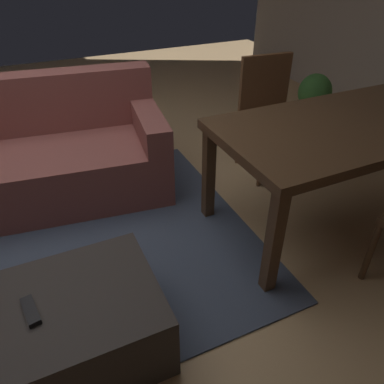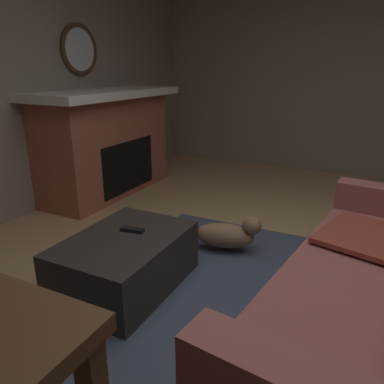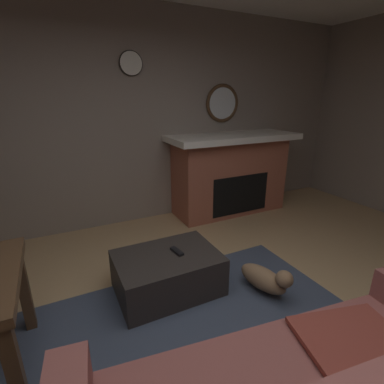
{
  "view_description": "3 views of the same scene",
  "coord_description": "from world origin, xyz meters",
  "px_view_note": "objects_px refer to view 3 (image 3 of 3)",
  "views": [
    {
      "loc": [
        0.11,
        -2.26,
        1.67
      ],
      "look_at": [
        0.57,
        -1.26,
        0.92
      ],
      "focal_mm": 34.65,
      "sensor_mm": 36.0,
      "label": 1
    },
    {
      "loc": [
        1.77,
        0.31,
        1.41
      ],
      "look_at": [
        -0.06,
        -0.6,
        0.73
      ],
      "focal_mm": 34.81,
      "sensor_mm": 36.0,
      "label": 2
    },
    {
      "loc": [
        0.79,
        1.0,
        1.7
      ],
      "look_at": [
        -0.17,
        -0.92,
        0.97
      ],
      "focal_mm": 26.71,
      "sensor_mm": 36.0,
      "label": 3
    }
  ],
  "objects_px": {
    "tv_remote": "(177,251)",
    "ottoman_coffee_table": "(168,273)",
    "small_dog": "(266,278)",
    "fireplace": "(230,174)",
    "wall_clock": "(131,63)",
    "round_wall_mirror": "(222,103)"
  },
  "relations": [
    {
      "from": "round_wall_mirror",
      "to": "ottoman_coffee_table",
      "type": "height_order",
      "value": "round_wall_mirror"
    },
    {
      "from": "fireplace",
      "to": "wall_clock",
      "type": "bearing_deg",
      "value": -12.12
    },
    {
      "from": "round_wall_mirror",
      "to": "wall_clock",
      "type": "height_order",
      "value": "wall_clock"
    },
    {
      "from": "fireplace",
      "to": "tv_remote",
      "type": "relative_size",
      "value": 11.88
    },
    {
      "from": "ottoman_coffee_table",
      "to": "wall_clock",
      "type": "distance_m",
      "value": 2.52
    },
    {
      "from": "fireplace",
      "to": "ottoman_coffee_table",
      "type": "distance_m",
      "value": 2.12
    },
    {
      "from": "ottoman_coffee_table",
      "to": "tv_remote",
      "type": "height_order",
      "value": "tv_remote"
    },
    {
      "from": "fireplace",
      "to": "small_dog",
      "type": "relative_size",
      "value": 3.6
    },
    {
      "from": "tv_remote",
      "to": "wall_clock",
      "type": "height_order",
      "value": "wall_clock"
    },
    {
      "from": "tv_remote",
      "to": "ottoman_coffee_table",
      "type": "bearing_deg",
      "value": -7.45
    },
    {
      "from": "fireplace",
      "to": "ottoman_coffee_table",
      "type": "bearing_deg",
      "value": 41.25
    },
    {
      "from": "tv_remote",
      "to": "small_dog",
      "type": "bearing_deg",
      "value": 137.63
    },
    {
      "from": "round_wall_mirror",
      "to": "small_dog",
      "type": "xyz_separation_m",
      "value": [
        0.81,
        2.09,
        -1.43
      ]
    },
    {
      "from": "ottoman_coffee_table",
      "to": "round_wall_mirror",
      "type": "bearing_deg",
      "value": -133.35
    },
    {
      "from": "ottoman_coffee_table",
      "to": "tv_remote",
      "type": "xyz_separation_m",
      "value": [
        -0.1,
        -0.0,
        0.2
      ]
    },
    {
      "from": "round_wall_mirror",
      "to": "tv_remote",
      "type": "distance_m",
      "value": 2.52
    },
    {
      "from": "wall_clock",
      "to": "ottoman_coffee_table",
      "type": "bearing_deg",
      "value": 81.9
    },
    {
      "from": "tv_remote",
      "to": "small_dog",
      "type": "relative_size",
      "value": 0.3
    },
    {
      "from": "fireplace",
      "to": "small_dog",
      "type": "distance_m",
      "value": 2.02
    },
    {
      "from": "round_wall_mirror",
      "to": "tv_remote",
      "type": "xyz_separation_m",
      "value": [
        1.47,
        1.65,
        -1.21
      ]
    },
    {
      "from": "ottoman_coffee_table",
      "to": "small_dog",
      "type": "distance_m",
      "value": 0.87
    },
    {
      "from": "small_dog",
      "to": "ottoman_coffee_table",
      "type": "bearing_deg",
      "value": -29.85
    }
  ]
}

